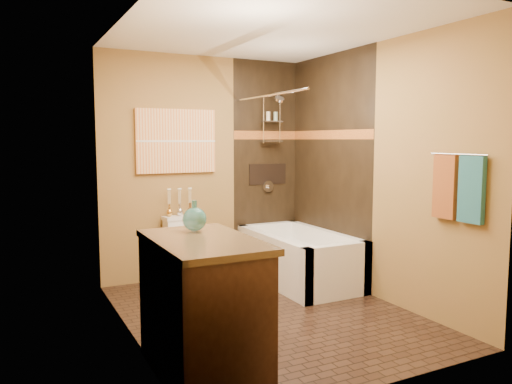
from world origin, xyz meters
TOP-DOWN VIEW (x-y plane):
  - floor at (0.00, 0.00)m, footprint 3.00×3.00m
  - wall_left at (-1.20, 0.00)m, footprint 0.02×3.00m
  - wall_right at (1.20, 0.00)m, footprint 0.02×3.00m
  - wall_back at (0.00, 1.50)m, footprint 2.40×0.02m
  - wall_front at (0.00, -1.50)m, footprint 2.40×0.02m
  - ceiling at (0.00, 0.00)m, footprint 3.00×3.00m
  - alcove_tile_back at (0.78, 1.49)m, footprint 0.85×0.01m
  - alcove_tile_right at (1.19, 0.75)m, footprint 0.01×1.50m
  - mosaic_band_back at (0.78, 1.48)m, footprint 0.85×0.01m
  - mosaic_band_right at (1.18, 0.75)m, footprint 0.01×1.50m
  - alcove_niche at (0.80, 1.48)m, footprint 0.50×0.01m
  - shower_fixtures at (0.80, 1.38)m, footprint 0.24×0.33m
  - curtain_rod at (0.40, 0.75)m, footprint 0.03×1.55m
  - towel_bar at (1.15, -1.05)m, footprint 0.02×0.55m
  - towel_teal at (1.16, -1.18)m, footprint 0.05×0.22m
  - towel_rust at (1.16, -0.92)m, footprint 0.05×0.22m
  - sunset_painting at (-0.35, 1.48)m, footprint 0.90×0.04m
  - vanity_mirror at (-1.19, -0.81)m, footprint 0.01×1.00m
  - bathtub at (0.80, 0.75)m, footprint 0.80×1.50m
  - toilet at (-0.35, 1.23)m, footprint 0.39×0.56m
  - vanity at (-0.92, -0.81)m, footprint 0.64×1.04m
  - teal_bottle at (-0.87, -0.53)m, footprint 0.22×0.22m
  - bud_vases at (-0.35, 1.39)m, footprint 0.30×0.06m

SIDE VIEW (x-z plane):
  - floor at x=0.00m, z-range 0.00..0.00m
  - bathtub at x=0.80m, z-range -0.05..0.50m
  - toilet at x=-0.35m, z-range 0.00..0.73m
  - vanity at x=-0.92m, z-range 0.00..0.92m
  - bud_vases at x=-0.35m, z-range 0.74..1.04m
  - teal_bottle at x=-0.87m, z-range 0.89..1.16m
  - alcove_niche at x=0.80m, z-range 1.02..1.27m
  - towel_teal at x=1.16m, z-range 0.92..1.44m
  - towel_rust at x=1.16m, z-range 0.92..1.44m
  - wall_left at x=-1.20m, z-range 0.00..2.50m
  - wall_right at x=1.20m, z-range 0.00..2.50m
  - wall_back at x=0.00m, z-range 0.00..2.50m
  - wall_front at x=0.00m, z-range 0.00..2.50m
  - alcove_tile_back at x=0.78m, z-range 0.00..2.50m
  - alcove_tile_right at x=1.19m, z-range 0.00..2.50m
  - towel_bar at x=1.15m, z-range 1.44..1.46m
  - vanity_mirror at x=-1.19m, z-range 1.05..1.95m
  - sunset_painting at x=-0.35m, z-range 1.20..1.90m
  - mosaic_band_back at x=0.78m, z-range 1.57..1.67m
  - mosaic_band_right at x=1.18m, z-range 1.57..1.67m
  - shower_fixtures at x=0.80m, z-range 1.08..2.25m
  - curtain_rod at x=0.40m, z-range 2.01..2.03m
  - ceiling at x=0.00m, z-range 2.50..2.50m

